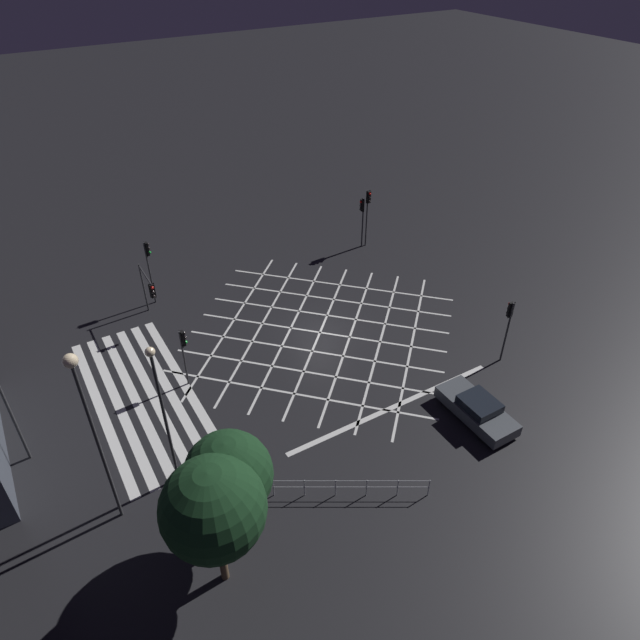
% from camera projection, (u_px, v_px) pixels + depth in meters
% --- Properties ---
extents(ground_plane, '(200.00, 200.00, 0.00)m').
position_uv_depth(ground_plane, '(320.00, 332.00, 35.74)').
color(ground_plane, black).
extents(road_markings, '(19.33, 23.40, 0.01)m').
position_uv_depth(road_markings, '(236.00, 368.00, 33.01)').
color(road_markings, silver).
rests_on(road_markings, ground_plane).
extents(traffic_light_nw_cross, '(0.36, 0.39, 3.99)m').
position_uv_depth(traffic_light_nw_cross, '(362.00, 213.00, 43.07)').
color(traffic_light_nw_cross, '#2D2D30').
rests_on(traffic_light_nw_cross, ground_plane).
extents(traffic_light_sw_cross, '(0.36, 0.39, 4.54)m').
position_uv_depth(traffic_light_sw_cross, '(149.00, 260.00, 36.60)').
color(traffic_light_sw_cross, '#2D2D30').
rests_on(traffic_light_sw_cross, ground_plane).
extents(traffic_light_nw_main, '(0.39, 0.36, 4.60)m').
position_uv_depth(traffic_light_nw_main, '(368.00, 207.00, 42.92)').
color(traffic_light_nw_main, '#2D2D30').
rests_on(traffic_light_nw_main, ground_plane).
extents(traffic_light_ne_main, '(0.39, 0.36, 4.06)m').
position_uv_depth(traffic_light_ne_main, '(508.00, 319.00, 31.93)').
color(traffic_light_ne_main, '#2D2D30').
rests_on(traffic_light_ne_main, ground_plane).
extents(traffic_light_sw_main, '(2.77, 0.36, 3.52)m').
position_uv_depth(traffic_light_sw_main, '(148.00, 288.00, 35.14)').
color(traffic_light_sw_main, '#2D2D30').
rests_on(traffic_light_sw_main, ground_plane).
extents(traffic_light_median_south, '(0.36, 0.39, 3.66)m').
position_uv_depth(traffic_light_median_south, '(184.00, 347.00, 30.42)').
color(traffic_light_median_south, '#2D2D30').
rests_on(traffic_light_median_south, ground_plane).
extents(street_lamp_east, '(0.55, 0.55, 9.10)m').
position_uv_depth(street_lamp_east, '(86.00, 408.00, 21.21)').
color(street_lamp_east, '#2D2D30').
rests_on(street_lamp_east, ground_plane).
extents(street_lamp_west, '(0.41, 0.41, 7.85)m').
position_uv_depth(street_lamp_west, '(161.00, 401.00, 23.70)').
color(street_lamp_west, '#2D2D30').
rests_on(street_lamp_west, ground_plane).
extents(street_tree_near, '(3.87, 3.87, 6.38)m').
position_uv_depth(street_tree_near, '(213.00, 509.00, 20.14)').
color(street_tree_near, brown).
rests_on(street_tree_near, ground_plane).
extents(street_tree_far, '(3.48, 3.48, 5.92)m').
position_uv_depth(street_tree_far, '(228.00, 475.00, 21.65)').
color(street_tree_far, brown).
rests_on(street_tree_far, ground_plane).
extents(waiting_car, '(4.52, 1.85, 1.31)m').
position_uv_depth(waiting_car, '(477.00, 409.00, 29.42)').
color(waiting_car, '#474C51').
rests_on(waiting_car, ground_plane).
extents(pedestrian_railing, '(5.04, 8.46, 1.05)m').
position_uv_depth(pedestrian_railing, '(320.00, 486.00, 25.48)').
color(pedestrian_railing, '#9EA0A5').
rests_on(pedestrian_railing, ground_plane).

